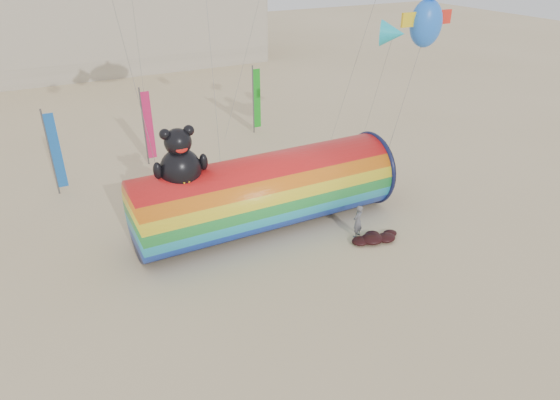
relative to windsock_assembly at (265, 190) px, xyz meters
name	(u,v)px	position (x,y,z in m)	size (l,w,h in m)	color
ground	(285,260)	(-0.61, -3.32, -2.08)	(160.00, 160.00, 0.00)	#CCB58C
windsock_assembly	(265,190)	(0.00, 0.00, 0.00)	(13.59, 4.14, 6.27)	red
kite_handler	(358,221)	(3.64, -3.10, -1.20)	(0.64, 0.42, 1.75)	#56575E
fabric_bundle	(375,238)	(4.19, -3.89, -1.91)	(2.62, 1.35, 0.41)	black
festival_banners	(162,123)	(-2.24, 11.02, 0.56)	(15.32, 4.29, 5.20)	#59595E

